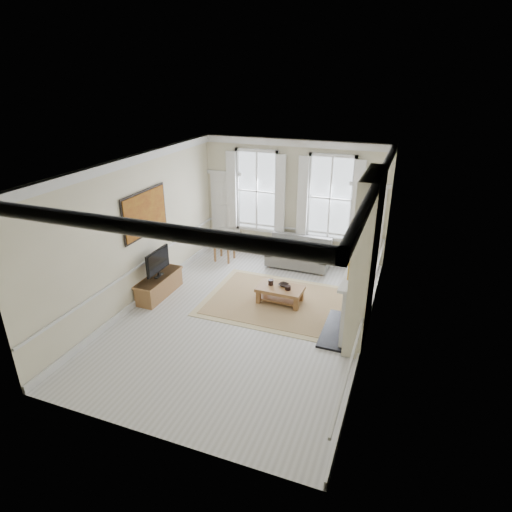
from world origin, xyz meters
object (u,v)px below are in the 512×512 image
at_px(sofa, 299,254).
at_px(coffee_table, 280,290).
at_px(side_table, 224,244).
at_px(tv_stand, 159,286).

distance_m(sofa, coffee_table, 2.19).
height_order(side_table, coffee_table, side_table).
distance_m(sofa, side_table, 2.14).
xyz_separation_m(side_table, tv_stand, (-0.60, -2.49, -0.24)).
xyz_separation_m(coffee_table, tv_stand, (-2.86, -0.67, -0.07)).
bearing_deg(tv_stand, coffee_table, 13.23).
bearing_deg(coffee_table, sofa, 95.10).
xyz_separation_m(side_table, coffee_table, (2.26, -1.82, -0.17)).
relative_size(side_table, tv_stand, 0.43).
bearing_deg(sofa, coffee_table, -86.11).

